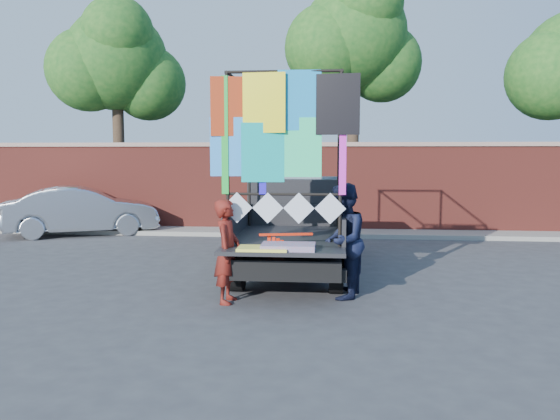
# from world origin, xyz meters

# --- Properties ---
(ground) EXTENTS (90.00, 90.00, 0.00)m
(ground) POSITION_xyz_m (0.00, 0.00, 0.00)
(ground) COLOR #38383A
(ground) RESTS_ON ground
(brick_wall) EXTENTS (30.00, 0.45, 2.61)m
(brick_wall) POSITION_xyz_m (0.00, 7.00, 1.33)
(brick_wall) COLOR maroon
(brick_wall) RESTS_ON ground
(curb) EXTENTS (30.00, 1.20, 0.12)m
(curb) POSITION_xyz_m (0.00, 6.30, 0.06)
(curb) COLOR gray
(curb) RESTS_ON ground
(tree_left) EXTENTS (4.20, 3.30, 7.05)m
(tree_left) POSITION_xyz_m (-6.48, 8.12, 5.12)
(tree_left) COLOR #38281C
(tree_left) RESTS_ON ground
(tree_mid) EXTENTS (4.20, 3.30, 7.73)m
(tree_mid) POSITION_xyz_m (1.02, 8.12, 5.70)
(tree_mid) COLOR #38281C
(tree_mid) RESTS_ON ground
(pickup_truck) EXTENTS (2.24, 5.64, 3.55)m
(pickup_truck) POSITION_xyz_m (-0.38, 2.14, 0.89)
(pickup_truck) COLOR black
(pickup_truck) RESTS_ON ground
(sedan) EXTENTS (4.37, 3.04, 1.37)m
(sedan) POSITION_xyz_m (-6.64, 5.73, 0.68)
(sedan) COLOR #B6BABE
(sedan) RESTS_ON ground
(woman) EXTENTS (0.42, 0.61, 1.60)m
(woman) POSITION_xyz_m (-1.23, -0.81, 0.80)
(woman) COLOR maroon
(woman) RESTS_ON ground
(man) EXTENTS (0.85, 1.01, 1.83)m
(man) POSITION_xyz_m (0.54, -0.36, 0.92)
(man) COLOR black
(man) RESTS_ON ground
(streamer_bundle) EXTENTS (0.83, 0.21, 0.59)m
(streamer_bundle) POSITION_xyz_m (-0.44, -0.59, 0.87)
(streamer_bundle) COLOR red
(streamer_bundle) RESTS_ON ground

